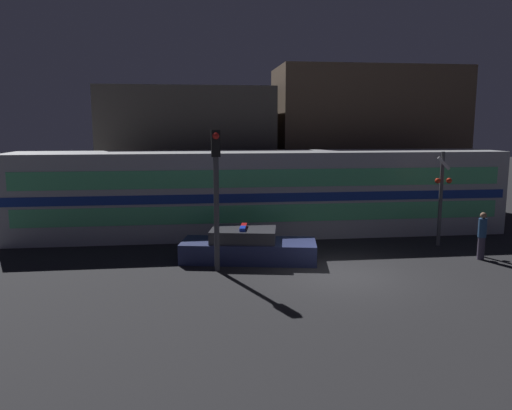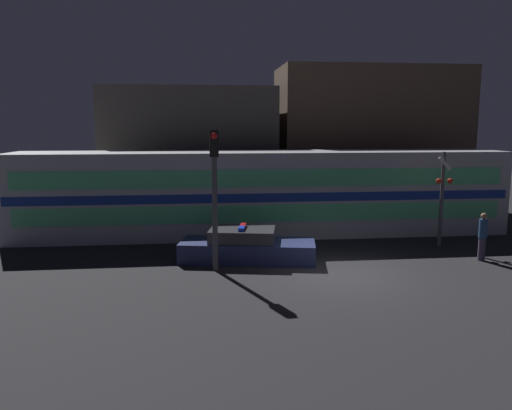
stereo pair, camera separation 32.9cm
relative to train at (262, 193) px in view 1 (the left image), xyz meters
The scene contains 8 objects.
ground_plane 7.38m from the train, 75.45° to the right, with size 120.00×120.00×0.00m, color black.
train is the anchor object (origin of this frame).
police_car 4.98m from the train, 104.36° to the right, with size 5.22×2.71×1.33m.
pedestrian 9.45m from the train, 36.65° to the right, with size 0.30×0.30×1.80m.
crossing_signal_near 7.79m from the train, 25.24° to the right, with size 0.72×0.33×3.94m.
traffic_light_corner 6.37m from the train, 112.30° to the right, with size 0.30×0.46×4.85m.
building_left 7.66m from the train, 116.95° to the left, with size 9.45×6.17×7.06m.
building_center 10.12m from the train, 42.24° to the left, with size 10.90×4.89×8.37m.
Camera 1 is at (-4.98, -15.72, 4.97)m, focal length 35.00 mm.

